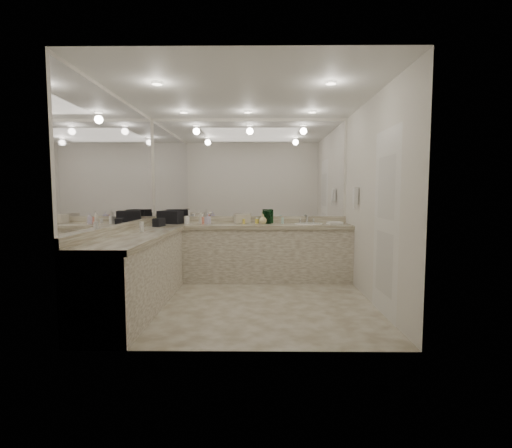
{
  "coord_description": "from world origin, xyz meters",
  "views": [
    {
      "loc": [
        0.18,
        -4.65,
        1.4
      ],
      "look_at": [
        0.12,
        0.4,
        0.97
      ],
      "focal_mm": 26.0,
      "sensor_mm": 36.0,
      "label": 1
    }
  ],
  "objects_px": {
    "black_toiletry_bag": "(170,217)",
    "soap_bottle_c": "(263,219)",
    "sink": "(309,224)",
    "cream_cosmetic_case": "(242,219)",
    "hand_towel": "(335,223)",
    "soap_bottle_b": "(208,219)",
    "wall_phone": "(356,196)",
    "soap_bottle_a": "(201,217)"
  },
  "relations": [
    {
      "from": "hand_towel",
      "to": "soap_bottle_c",
      "type": "xyz_separation_m",
      "value": [
        -1.12,
        0.07,
        0.06
      ]
    },
    {
      "from": "soap_bottle_c",
      "to": "cream_cosmetic_case",
      "type": "bearing_deg",
      "value": 163.11
    },
    {
      "from": "wall_phone",
      "to": "soap_bottle_c",
      "type": "xyz_separation_m",
      "value": [
        -1.33,
        0.5,
        -0.37
      ]
    },
    {
      "from": "soap_bottle_a",
      "to": "soap_bottle_c",
      "type": "distance_m",
      "value": 0.98
    },
    {
      "from": "wall_phone",
      "to": "black_toiletry_bag",
      "type": "relative_size",
      "value": 0.66
    },
    {
      "from": "wall_phone",
      "to": "soap_bottle_a",
      "type": "distance_m",
      "value": 2.39
    },
    {
      "from": "hand_towel",
      "to": "wall_phone",
      "type": "bearing_deg",
      "value": -64.16
    },
    {
      "from": "wall_phone",
      "to": "soap_bottle_a",
      "type": "xyz_separation_m",
      "value": [
        -2.31,
        0.48,
        -0.35
      ]
    },
    {
      "from": "soap_bottle_a",
      "to": "black_toiletry_bag",
      "type": "bearing_deg",
      "value": 173.09
    },
    {
      "from": "hand_towel",
      "to": "soap_bottle_b",
      "type": "relative_size",
      "value": 1.33
    },
    {
      "from": "soap_bottle_b",
      "to": "soap_bottle_c",
      "type": "xyz_separation_m",
      "value": [
        0.88,
        0.01,
        -0.01
      ]
    },
    {
      "from": "sink",
      "to": "black_toiletry_bag",
      "type": "xyz_separation_m",
      "value": [
        -2.21,
        0.04,
        0.11
      ]
    },
    {
      "from": "cream_cosmetic_case",
      "to": "soap_bottle_b",
      "type": "distance_m",
      "value": 0.55
    },
    {
      "from": "black_toiletry_bag",
      "to": "cream_cosmetic_case",
      "type": "relative_size",
      "value": 1.5
    },
    {
      "from": "black_toiletry_bag",
      "to": "soap_bottle_a",
      "type": "height_order",
      "value": "black_toiletry_bag"
    },
    {
      "from": "black_toiletry_bag",
      "to": "hand_towel",
      "type": "height_order",
      "value": "black_toiletry_bag"
    },
    {
      "from": "black_toiletry_bag",
      "to": "soap_bottle_b",
      "type": "bearing_deg",
      "value": -5.37
    },
    {
      "from": "hand_towel",
      "to": "soap_bottle_b",
      "type": "xyz_separation_m",
      "value": [
        -2.0,
        0.06,
        0.07
      ]
    },
    {
      "from": "wall_phone",
      "to": "soap_bottle_b",
      "type": "relative_size",
      "value": 1.43
    },
    {
      "from": "soap_bottle_a",
      "to": "soap_bottle_b",
      "type": "height_order",
      "value": "soap_bottle_a"
    },
    {
      "from": "hand_towel",
      "to": "soap_bottle_a",
      "type": "bearing_deg",
      "value": 178.43
    },
    {
      "from": "soap_bottle_c",
      "to": "hand_towel",
      "type": "bearing_deg",
      "value": -3.71
    },
    {
      "from": "sink",
      "to": "soap_bottle_a",
      "type": "bearing_deg",
      "value": -179.4
    },
    {
      "from": "sink",
      "to": "soap_bottle_a",
      "type": "distance_m",
      "value": 1.71
    },
    {
      "from": "soap_bottle_b",
      "to": "cream_cosmetic_case",
      "type": "bearing_deg",
      "value": 11.88
    },
    {
      "from": "hand_towel",
      "to": "soap_bottle_a",
      "type": "xyz_separation_m",
      "value": [
        -2.11,
        0.06,
        0.08
      ]
    },
    {
      "from": "sink",
      "to": "wall_phone",
      "type": "height_order",
      "value": "wall_phone"
    },
    {
      "from": "wall_phone",
      "to": "sink",
      "type": "bearing_deg",
      "value": 140.43
    },
    {
      "from": "cream_cosmetic_case",
      "to": "hand_towel",
      "type": "height_order",
      "value": "cream_cosmetic_case"
    },
    {
      "from": "wall_phone",
      "to": "soap_bottle_a",
      "type": "height_order",
      "value": "wall_phone"
    },
    {
      "from": "black_toiletry_bag",
      "to": "soap_bottle_b",
      "type": "distance_m",
      "value": 0.61
    },
    {
      "from": "sink",
      "to": "cream_cosmetic_case",
      "type": "relative_size",
      "value": 1.82
    },
    {
      "from": "soap_bottle_c",
      "to": "black_toiletry_bag",
      "type": "bearing_deg",
      "value": 178.23
    },
    {
      "from": "black_toiletry_bag",
      "to": "soap_bottle_c",
      "type": "xyz_separation_m",
      "value": [
        1.48,
        -0.05,
        -0.03
      ]
    },
    {
      "from": "wall_phone",
      "to": "soap_bottle_b",
      "type": "height_order",
      "value": "wall_phone"
    },
    {
      "from": "soap_bottle_b",
      "to": "hand_towel",
      "type": "bearing_deg",
      "value": -1.76
    },
    {
      "from": "black_toiletry_bag",
      "to": "hand_towel",
      "type": "xyz_separation_m",
      "value": [
        2.61,
        -0.12,
        -0.08
      ]
    },
    {
      "from": "hand_towel",
      "to": "sink",
      "type": "bearing_deg",
      "value": 169.28
    },
    {
      "from": "black_toiletry_bag",
      "to": "soap_bottle_b",
      "type": "height_order",
      "value": "black_toiletry_bag"
    },
    {
      "from": "wall_phone",
      "to": "hand_towel",
      "type": "distance_m",
      "value": 0.64
    },
    {
      "from": "sink",
      "to": "soap_bottle_a",
      "type": "xyz_separation_m",
      "value": [
        -1.71,
        -0.02,
        0.11
      ]
    },
    {
      "from": "black_toiletry_bag",
      "to": "soap_bottle_c",
      "type": "height_order",
      "value": "black_toiletry_bag"
    }
  ]
}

